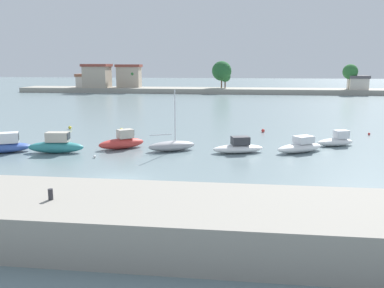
% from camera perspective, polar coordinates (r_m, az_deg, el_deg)
% --- Properties ---
extents(ground_plane, '(400.00, 400.00, 0.00)m').
position_cam_1_polar(ground_plane, '(29.93, -10.07, -4.87)').
color(ground_plane, slate).
extents(seawall_embankment, '(63.22, 6.28, 1.99)m').
position_cam_1_polar(seawall_embankment, '(21.08, -18.06, -9.20)').
color(seawall_embankment, gray).
rests_on(seawall_embankment, ground).
extents(mooring_bollard, '(0.22, 0.22, 0.50)m').
position_cam_1_polar(mooring_bollard, '(20.14, -18.50, -6.44)').
color(mooring_bollard, '#2D2D33').
rests_on(mooring_bollard, seawall_embankment).
extents(moored_boat_0, '(5.16, 3.85, 1.81)m').
position_cam_1_polar(moored_boat_0, '(42.12, -23.94, -0.22)').
color(moored_boat_0, '#3856A8').
rests_on(moored_boat_0, ground).
extents(moored_boat_1, '(5.17, 2.07, 1.90)m').
position_cam_1_polar(moored_boat_1, '(40.21, -17.81, -0.16)').
color(moored_boat_1, teal).
rests_on(moored_boat_1, ground).
extents(moored_boat_2, '(4.46, 3.95, 1.82)m').
position_cam_1_polar(moored_boat_2, '(40.77, -9.40, 0.27)').
color(moored_boat_2, '#C63833').
rests_on(moored_boat_2, ground).
extents(moored_boat_3, '(4.67, 3.45, 5.65)m').
position_cam_1_polar(moored_boat_3, '(39.25, -2.74, -0.23)').
color(moored_boat_3, '#9E9EA3').
rests_on(moored_boat_3, ground).
extents(moored_boat_4, '(4.98, 3.04, 1.49)m').
position_cam_1_polar(moored_boat_4, '(38.58, 6.28, -0.44)').
color(moored_boat_4, white).
rests_on(moored_boat_4, ground).
extents(moored_boat_5, '(4.99, 4.11, 1.47)m').
position_cam_1_polar(moored_boat_5, '(39.87, 14.40, -0.31)').
color(moored_boat_5, white).
rests_on(moored_boat_5, ground).
extents(moored_boat_6, '(4.09, 2.75, 1.52)m').
position_cam_1_polar(moored_boat_6, '(43.94, 18.86, 0.44)').
color(moored_boat_6, white).
rests_on(moored_boat_6, ground).
extents(mooring_buoy_0, '(0.40, 0.40, 0.40)m').
position_cam_1_polar(mooring_buoy_0, '(50.43, 9.55, 1.79)').
color(mooring_buoy_0, red).
rests_on(mooring_buoy_0, ground).
extents(mooring_buoy_1, '(0.41, 0.41, 0.41)m').
position_cam_1_polar(mooring_buoy_1, '(54.19, -16.11, 2.14)').
color(mooring_buoy_1, yellow).
rests_on(mooring_buoy_1, ground).
extents(mooring_buoy_2, '(0.26, 0.26, 0.26)m').
position_cam_1_polar(mooring_buoy_2, '(37.25, -12.98, -1.66)').
color(mooring_buoy_2, white).
rests_on(mooring_buoy_2, ground).
extents(mooring_buoy_3, '(0.43, 0.43, 0.43)m').
position_cam_1_polar(mooring_buoy_3, '(50.96, -9.51, 1.90)').
color(mooring_buoy_3, yellow).
rests_on(mooring_buoy_3, ground).
extents(mooring_buoy_4, '(0.28, 0.28, 0.28)m').
position_cam_1_polar(mooring_buoy_4, '(51.82, 22.73, 1.26)').
color(mooring_buoy_4, red).
rests_on(mooring_buoy_4, ground).
extents(distant_shoreline, '(106.60, 9.64, 8.49)m').
position_cam_1_polar(distant_shoreline, '(115.63, 0.71, 7.96)').
color(distant_shoreline, '#9E998C').
rests_on(distant_shoreline, ground).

